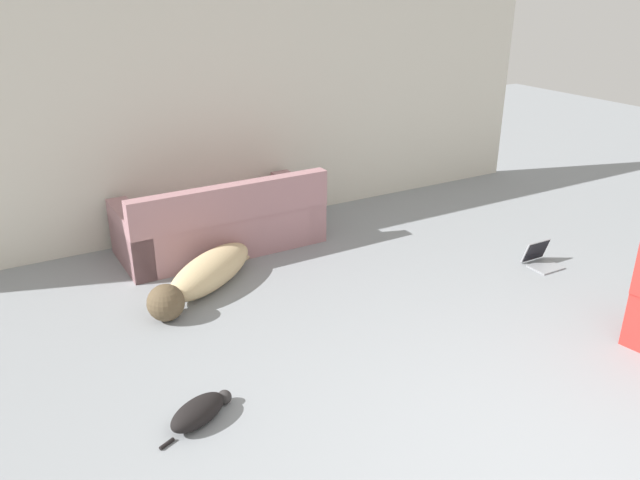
{
  "coord_description": "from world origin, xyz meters",
  "views": [
    {
      "loc": [
        -2.37,
        -1.52,
        2.55
      ],
      "look_at": [
        -0.14,
        2.38,
        0.64
      ],
      "focal_mm": 35.0,
      "sensor_mm": 36.0,
      "label": 1
    }
  ],
  "objects": [
    {
      "name": "wall_back",
      "position": [
        0.0,
        4.57,
        1.23
      ],
      "size": [
        7.9,
        0.06,
        2.45
      ],
      "color": "beige",
      "rests_on": "ground_plane"
    },
    {
      "name": "couch",
      "position": [
        -0.35,
        4.0,
        0.26
      ],
      "size": [
        1.99,
        0.89,
        0.76
      ],
      "rotation": [
        0.0,
        0.0,
        3.15
      ],
      "color": "#A3757A",
      "rests_on": "ground_plane"
    },
    {
      "name": "dog",
      "position": [
        -0.83,
        3.19,
        0.15
      ],
      "size": [
        1.43,
        1.1,
        0.3
      ],
      "rotation": [
        0.0,
        0.0,
        3.77
      ],
      "color": "tan",
      "rests_on": "ground_plane"
    },
    {
      "name": "cat",
      "position": [
        -1.47,
        1.56,
        0.08
      ],
      "size": [
        0.56,
        0.35,
        0.15
      ],
      "rotation": [
        0.0,
        0.0,
        0.42
      ],
      "color": "black",
      "rests_on": "ground_plane"
    },
    {
      "name": "laptop_open",
      "position": [
        2.13,
        2.12,
        0.07
      ],
      "size": [
        0.28,
        0.3,
        0.23
      ],
      "rotation": [
        0.0,
        0.0,
        -0.01
      ],
      "color": "gray",
      "rests_on": "ground_plane"
    }
  ]
}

